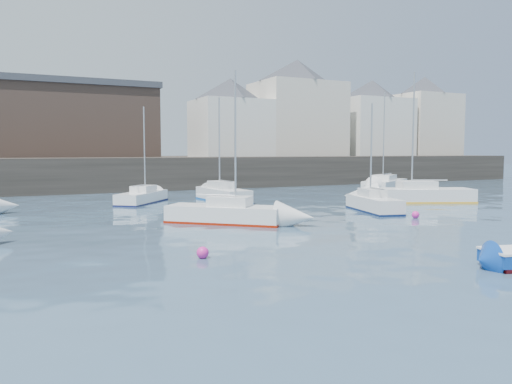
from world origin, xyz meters
name	(u,v)px	position (x,y,z in m)	size (l,w,h in m)	color
water	(428,271)	(0.00, 0.00, 0.00)	(220.00, 220.00, 0.00)	#2D4760
quay_wall	(149,174)	(0.00, 35.00, 1.50)	(90.00, 5.00, 3.00)	#28231E
land_strip	(114,168)	(0.00, 53.00, 1.40)	(90.00, 32.00, 2.80)	#28231E
bldg_east_a	(297,108)	(20.00, 42.00, 8.81)	(13.36, 13.36, 11.80)	beige
bldg_east_b	(372,118)	(31.00, 41.50, 7.87)	(11.88, 11.88, 9.95)	white
bldg_east_c	(424,116)	(40.00, 41.50, 8.37)	(11.14, 11.14, 10.95)	beige
bldg_east_d	(231,118)	(11.00, 41.50, 7.36)	(11.14, 11.14, 8.95)	white
warehouse	(70,121)	(-6.00, 43.00, 6.62)	(16.40, 10.40, 7.60)	#3D2D26
sailboat_b	(225,213)	(-1.73, 11.97, 0.49)	(5.62, 5.30, 7.54)	white
sailboat_c	(373,203)	(8.05, 12.53, 0.49)	(2.68, 5.13, 6.44)	white
sailboat_d	(421,194)	(14.52, 15.39, 0.55)	(7.41, 4.93, 9.05)	white
sailboat_f	(223,194)	(2.21, 22.09, 0.52)	(2.23, 5.82, 7.42)	white
sailboat_g	(385,184)	(19.88, 25.51, 0.51)	(7.16, 5.73, 8.94)	white
sailboat_h	(142,197)	(-3.28, 23.43, 0.44)	(4.53, 5.10, 6.68)	white
buoy_near	(203,258)	(-5.53, 4.67, 0.00)	(0.42, 0.42, 0.42)	#E02698
buoy_mid	(415,218)	(8.18, 9.18, 0.00)	(0.41, 0.41, 0.41)	#E02698
buoy_far	(227,205)	(1.41, 19.45, 0.00)	(0.45, 0.45, 0.45)	#E02698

